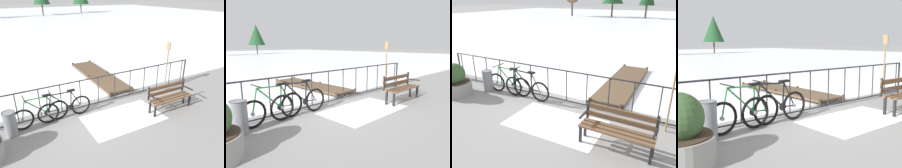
# 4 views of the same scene
# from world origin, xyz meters

# --- Properties ---
(ground_plane) EXTENTS (160.00, 160.00, 0.00)m
(ground_plane) POSITION_xyz_m (0.00, 0.00, 0.00)
(ground_plane) COLOR gray
(frozen_pond) EXTENTS (80.00, 56.00, 0.03)m
(frozen_pond) POSITION_xyz_m (0.00, 28.40, 0.01)
(frozen_pond) COLOR white
(frozen_pond) RESTS_ON ground
(snow_patch) EXTENTS (2.50, 1.48, 0.01)m
(snow_patch) POSITION_xyz_m (0.64, -1.20, 0.00)
(snow_patch) COLOR white
(snow_patch) RESTS_ON ground
(railing_fence) EXTENTS (9.06, 0.06, 1.07)m
(railing_fence) POSITION_xyz_m (0.00, 0.00, 0.56)
(railing_fence) COLOR #232328
(railing_fence) RESTS_ON ground
(bicycle_near_railing) EXTENTS (1.71, 0.52, 0.97)m
(bicycle_near_railing) POSITION_xyz_m (-1.71, -0.27, 0.37)
(bicycle_near_railing) COLOR black
(bicycle_near_railing) RESTS_ON ground
(bicycle_second) EXTENTS (1.71, 0.52, 0.97)m
(bicycle_second) POSITION_xyz_m (-0.97, -0.30, 0.37)
(bicycle_second) COLOR black
(bicycle_second) RESTS_ON ground
(park_bench) EXTENTS (1.61, 0.51, 0.89)m
(park_bench) POSITION_xyz_m (2.31, -1.41, 0.51)
(park_bench) COLOR brown
(park_bench) RESTS_ON ground
(planter_with_shrub) EXTENTS (1.03, 1.03, 1.08)m
(planter_with_shrub) POSITION_xyz_m (-3.30, -1.14, 0.44)
(planter_with_shrub) COLOR gray
(planter_with_shrub) RESTS_ON ground
(trash_bin) EXTENTS (0.35, 0.35, 0.73)m
(trash_bin) POSITION_xyz_m (-2.57, -0.40, 0.37)
(trash_bin) COLOR gray
(trash_bin) RESTS_ON ground
(oar_upright) EXTENTS (0.04, 0.16, 1.98)m
(oar_upright) POSITION_xyz_m (3.22, -0.24, 1.14)
(oar_upright) COLOR #937047
(oar_upright) RESTS_ON ground
(wooden_dock) EXTENTS (1.10, 4.31, 0.20)m
(wooden_dock) POSITION_xyz_m (1.48, 2.41, 0.12)
(wooden_dock) COLOR brown
(wooden_dock) RESTS_ON ground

